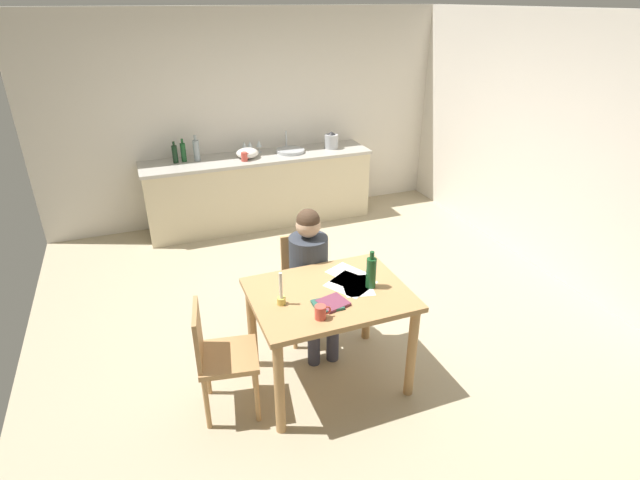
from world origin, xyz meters
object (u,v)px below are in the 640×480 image
dining_table (329,307)px  book_cookery (328,305)px  teacup_on_counter (245,157)px  candlestick (281,296)px  book_magazine (333,303)px  wine_glass_by_kettle (250,145)px  bottle_oil (175,154)px  coffee_mug (321,312)px  person_seated (311,271)px  wine_glass_back_left (244,145)px  chair_side_empty (219,355)px  wine_bottle_on_table (371,272)px  bottle_wine_red (196,150)px  bottle_vinegar (183,152)px  stovetop_kettle (331,141)px  sink_unit (290,151)px  wine_glass_near_sink (259,144)px  chair_at_table (306,281)px  mixing_bowl (247,153)px

dining_table → book_cookery: size_ratio=5.91×
dining_table → teacup_on_counter: (0.10, 2.96, 0.29)m
candlestick → book_magazine: bearing=-21.5°
wine_glass_by_kettle → bottle_oil: bearing=-175.9°
wine_glass_by_kettle → coffee_mug: bearing=-96.6°
person_seated → wine_glass_back_left: bearing=87.6°
chair_side_empty → book_magazine: size_ratio=4.66×
person_seated → candlestick: (-0.42, -0.54, 0.18)m
book_magazine → wine_bottle_on_table: size_ratio=0.64×
book_cookery → bottle_wine_red: bearing=96.8°
book_cookery → wine_glass_back_left: size_ratio=1.23×
bottle_vinegar → stovetop_kettle: 1.88m
coffee_mug → wine_bottle_on_table: (0.48, 0.24, 0.07)m
book_cookery → teacup_on_counter: size_ratio=1.60×
chair_side_empty → book_cookery: bearing=-11.0°
person_seated → sink_unit: bearing=75.5°
dining_table → wine_bottle_on_table: bearing=-7.6°
dining_table → stovetop_kettle: bearing=67.5°
coffee_mug → bottle_vinegar: bottle_vinegar is taller
bottle_oil → stovetop_kettle: 1.98m
dining_table → bottle_wine_red: 3.23m
wine_glass_near_sink → wine_glass_back_left: bearing=180.0°
chair_at_table → bottle_oil: bearing=106.5°
chair_side_empty → wine_glass_by_kettle: 3.48m
chair_at_table → book_magazine: (-0.09, -0.82, 0.30)m
wine_glass_back_left → book_magazine: bearing=-93.4°
bottle_oil → bottle_wine_red: 0.25m
wine_glass_near_sink → chair_side_empty: bearing=-109.8°
stovetop_kettle → wine_glass_near_sink: (-0.93, 0.15, 0.01)m
bottle_wine_red → wine_glass_back_left: bottle_wine_red is taller
coffee_mug → wine_glass_back_left: 3.56m
wine_bottle_on_table → wine_glass_by_kettle: bearing=91.2°
stovetop_kettle → wine_glass_by_kettle: bearing=171.9°
coffee_mug → chair_at_table: bearing=76.4°
mixing_bowl → teacup_on_counter: size_ratio=2.31×
candlestick → mixing_bowl: (0.52, 3.10, 0.10)m
candlestick → bottle_vinegar: (-0.23, 3.23, 0.16)m
sink_unit → mixing_bowl: bearing=-176.0°
bottle_vinegar → wine_glass_near_sink: bottle_vinegar is taller
sink_unit → bottle_wine_red: (-1.16, 0.07, 0.11)m
mixing_bowl → wine_glass_near_sink: 0.28m
dining_table → wine_glass_near_sink: bearing=83.8°
wine_glass_near_sink → dining_table: bearing=-96.2°
person_seated → chair_side_empty: bearing=-148.5°
stovetop_kettle → coffee_mug: bearing=-113.3°
bottle_wine_red → wine_glass_by_kettle: size_ratio=2.02×
wine_glass_back_left → bottle_wine_red: bearing=-172.4°
sink_unit → wine_bottle_on_table: bearing=-97.5°
person_seated → wine_bottle_on_table: person_seated is taller
coffee_mug → bottle_oil: (-0.52, 3.47, 0.17)m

